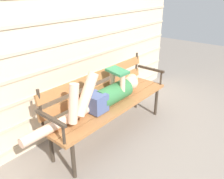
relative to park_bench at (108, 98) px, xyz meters
The scene contains 4 objects.
ground_plane 0.56m from the park_bench, 90.00° to the right, with size 12.00×12.00×0.00m, color gray.
house_siding 0.84m from the park_bench, 90.00° to the left, with size 4.33×0.08×2.34m.
park_bench is the anchor object (origin of this frame).
reclining_person 0.18m from the park_bench, 151.15° to the right, with size 1.68×0.26×0.54m.
Camera 1 is at (-1.93, -1.44, 1.79)m, focal length 36.73 mm.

